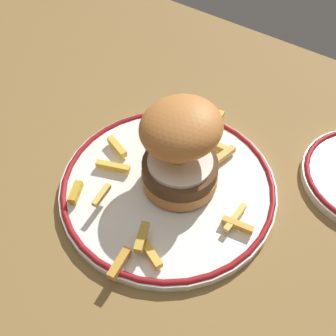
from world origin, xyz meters
The scene contains 4 objects.
ground_plane centered at (0.00, 0.00, -2.00)cm, with size 149.40×84.86×4.00cm, color olive.
dinner_plate centered at (-4.50, 0.56, 0.84)cm, with size 28.94×28.94×1.60cm.
burger centered at (-3.96, 2.42, 7.41)cm, with size 14.87×14.84×11.77cm.
fries_pile centered at (-5.30, 0.86, 2.39)cm, with size 24.25×28.77×2.53cm.
Camera 1 is at (14.67, -25.94, 43.97)cm, focal length 43.11 mm.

